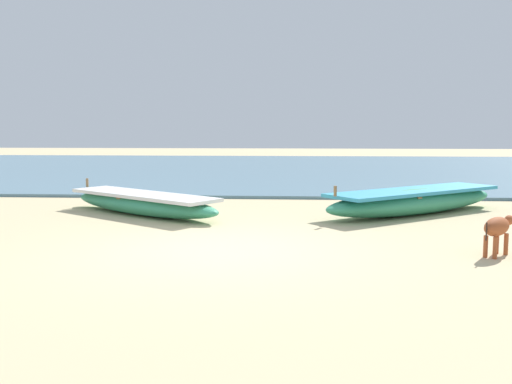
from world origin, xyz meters
TOP-DOWN VIEW (x-y plane):
  - ground at (0.00, 0.00)m, footprint 80.00×80.00m
  - sea_water at (0.00, 16.16)m, footprint 60.00×20.00m
  - fishing_boat_1 at (-2.03, 3.40)m, footprint 4.02×3.26m
  - fishing_boat_4 at (3.67, 3.87)m, footprint 4.49×3.81m
  - calf_near_rust at (4.03, -0.09)m, footprint 0.70×0.74m

SIDE VIEW (x-z plane):
  - ground at x=0.00m, z-range 0.00..0.00m
  - sea_water at x=0.00m, z-range 0.00..0.08m
  - fishing_boat_1 at x=-2.03m, z-range -0.08..0.57m
  - fishing_boat_4 at x=3.67m, z-range -0.08..0.65m
  - calf_near_rust at x=4.03m, z-range 0.12..0.69m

